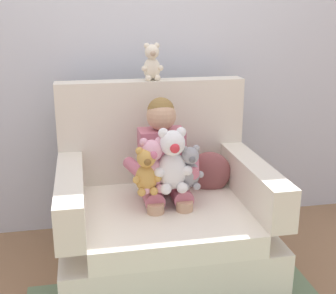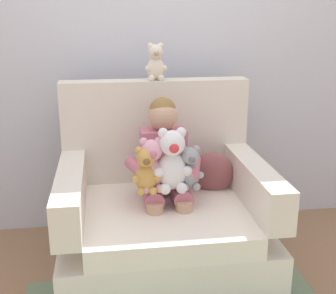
{
  "view_description": "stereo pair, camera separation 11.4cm",
  "coord_description": "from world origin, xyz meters",
  "px_view_note": "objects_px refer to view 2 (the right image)",
  "views": [
    {
      "loc": [
        -0.43,
        -2.3,
        1.48
      ],
      "look_at": [
        0.02,
        -0.05,
        0.78
      ],
      "focal_mm": 48.03,
      "sensor_mm": 36.0,
      "label": 1
    },
    {
      "loc": [
        -0.31,
        -2.32,
        1.48
      ],
      "look_at": [
        0.02,
        -0.05,
        0.78
      ],
      "focal_mm": 48.03,
      "sensor_mm": 36.0,
      "label": 2
    }
  ],
  "objects_px": {
    "seated_child": "(165,163)",
    "throw_pillow": "(212,173)",
    "armchair": "(163,215)",
    "plush_cream_on_backrest": "(156,63)",
    "plush_pink": "(152,166)",
    "plush_white": "(172,162)",
    "plush_grey": "(190,169)",
    "plush_honey": "(146,171)"
  },
  "relations": [
    {
      "from": "seated_child",
      "to": "plush_white",
      "type": "distance_m",
      "value": 0.16
    },
    {
      "from": "plush_white",
      "to": "plush_grey",
      "type": "bearing_deg",
      "value": 7.24
    },
    {
      "from": "plush_honey",
      "to": "plush_white",
      "type": "bearing_deg",
      "value": -7.75
    },
    {
      "from": "plush_honey",
      "to": "plush_grey",
      "type": "height_order",
      "value": "plush_honey"
    },
    {
      "from": "plush_grey",
      "to": "seated_child",
      "type": "bearing_deg",
      "value": 119.72
    },
    {
      "from": "armchair",
      "to": "seated_child",
      "type": "xyz_separation_m",
      "value": [
        0.02,
        0.03,
        0.31
      ]
    },
    {
      "from": "armchair",
      "to": "plush_grey",
      "type": "distance_m",
      "value": 0.37
    },
    {
      "from": "armchair",
      "to": "plush_pink",
      "type": "bearing_deg",
      "value": -123.99
    },
    {
      "from": "armchair",
      "to": "plush_cream_on_backrest",
      "type": "xyz_separation_m",
      "value": [
        0.01,
        0.35,
        0.84
      ]
    },
    {
      "from": "plush_honey",
      "to": "plush_grey",
      "type": "bearing_deg",
      "value": -8.08
    },
    {
      "from": "plush_pink",
      "to": "seated_child",
      "type": "bearing_deg",
      "value": 52.05
    },
    {
      "from": "throw_pillow",
      "to": "armchair",
      "type": "bearing_deg",
      "value": -158.64
    },
    {
      "from": "throw_pillow",
      "to": "plush_cream_on_backrest",
      "type": "bearing_deg",
      "value": 144.41
    },
    {
      "from": "plush_white",
      "to": "plush_grey",
      "type": "height_order",
      "value": "plush_white"
    },
    {
      "from": "plush_honey",
      "to": "armchair",
      "type": "bearing_deg",
      "value": 38.66
    },
    {
      "from": "plush_white",
      "to": "plush_honey",
      "type": "distance_m",
      "value": 0.15
    },
    {
      "from": "plush_honey",
      "to": "plush_pink",
      "type": "relative_size",
      "value": 0.87
    },
    {
      "from": "plush_pink",
      "to": "plush_grey",
      "type": "xyz_separation_m",
      "value": [
        0.21,
        -0.01,
        -0.02
      ]
    },
    {
      "from": "plush_honey",
      "to": "throw_pillow",
      "type": "relative_size",
      "value": 1.0
    },
    {
      "from": "plush_pink",
      "to": "plush_white",
      "type": "bearing_deg",
      "value": -11.9
    },
    {
      "from": "plush_white",
      "to": "plush_cream_on_backrest",
      "type": "bearing_deg",
      "value": 95.68
    },
    {
      "from": "plush_pink",
      "to": "plush_grey",
      "type": "bearing_deg",
      "value": -5.94
    },
    {
      "from": "seated_child",
      "to": "plush_grey",
      "type": "distance_m",
      "value": 0.19
    },
    {
      "from": "seated_child",
      "to": "plush_pink",
      "type": "distance_m",
      "value": 0.17
    },
    {
      "from": "plush_cream_on_backrest",
      "to": "throw_pillow",
      "type": "distance_m",
      "value": 0.75
    },
    {
      "from": "plush_white",
      "to": "plush_pink",
      "type": "height_order",
      "value": "plush_white"
    },
    {
      "from": "seated_child",
      "to": "throw_pillow",
      "type": "height_order",
      "value": "seated_child"
    },
    {
      "from": "plush_white",
      "to": "seated_child",
      "type": "bearing_deg",
      "value": 99.67
    },
    {
      "from": "plush_cream_on_backrest",
      "to": "plush_white",
      "type": "bearing_deg",
      "value": -78.63
    },
    {
      "from": "plush_pink",
      "to": "throw_pillow",
      "type": "relative_size",
      "value": 1.15
    },
    {
      "from": "plush_white",
      "to": "throw_pillow",
      "type": "distance_m",
      "value": 0.42
    },
    {
      "from": "throw_pillow",
      "to": "plush_honey",
      "type": "bearing_deg",
      "value": -148.31
    },
    {
      "from": "plush_white",
      "to": "plush_grey",
      "type": "distance_m",
      "value": 0.11
    },
    {
      "from": "armchair",
      "to": "plush_grey",
      "type": "height_order",
      "value": "armchair"
    },
    {
      "from": "throw_pillow",
      "to": "plush_white",
      "type": "bearing_deg",
      "value": -138.77
    },
    {
      "from": "plush_grey",
      "to": "plush_cream_on_backrest",
      "type": "distance_m",
      "value": 0.71
    },
    {
      "from": "plush_pink",
      "to": "plush_grey",
      "type": "distance_m",
      "value": 0.21
    },
    {
      "from": "plush_honey",
      "to": "plush_cream_on_backrest",
      "type": "distance_m",
      "value": 0.72
    },
    {
      "from": "plush_white",
      "to": "throw_pillow",
      "type": "height_order",
      "value": "plush_white"
    },
    {
      "from": "armchair",
      "to": "throw_pillow",
      "type": "bearing_deg",
      "value": 21.36
    },
    {
      "from": "plush_grey",
      "to": "plush_pink",
      "type": "bearing_deg",
      "value": 167.82
    },
    {
      "from": "seated_child",
      "to": "plush_grey",
      "type": "xyz_separation_m",
      "value": [
        0.12,
        -0.14,
        0.01
      ]
    }
  ]
}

